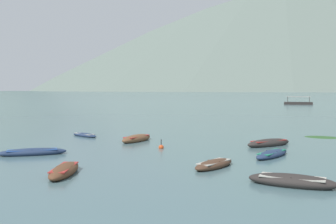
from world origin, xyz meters
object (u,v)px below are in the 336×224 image
Objects in this scene: ferry_0 at (298,103)px; mooring_buoy at (161,147)px; rowboat_2 at (292,181)px; rowboat_0 at (32,152)px; rowboat_5 at (64,171)px; rowboat_1 at (269,143)px; rowboat_4 at (214,164)px; rowboat_6 at (272,154)px; rowboat_7 at (137,139)px; rowboat_3 at (85,135)px.

ferry_0 reaches higher than mooring_buoy.
rowboat_0 is at bearing 153.78° from rowboat_2.
rowboat_1 is at bearing 40.75° from rowboat_5.
rowboat_2 is at bearing -105.46° from ferry_0.
rowboat_4 is 5.62m from rowboat_6.
ferry_0 reaches higher than rowboat_5.
ferry_0 is at bearing 72.02° from rowboat_4.
ferry_0 reaches higher than rowboat_2.
mooring_buoy reaches higher than rowboat_2.
mooring_buoy is (-3.56, 6.94, -0.08)m from rowboat_4.
mooring_buoy is (-34.02, -86.90, -0.36)m from ferry_0.
rowboat_0 reaches higher than rowboat_6.
rowboat_6 is 12.36m from rowboat_7.
mooring_buoy reaches higher than rowboat_5.
mooring_buoy is (-6.94, 11.01, -0.12)m from rowboat_2.
rowboat_6 is (16.25, 0.26, -0.02)m from rowboat_0.
ferry_0 is (36.46, 82.85, 0.23)m from rowboat_7.
rowboat_5 reaches higher than rowboat_0.
rowboat_7 is at bearing 118.64° from rowboat_4.
rowboat_2 is 5.29× the size of mooring_buoy.
rowboat_6 is (4.09, 3.85, -0.01)m from rowboat_4.
rowboat_6 is (12.11, 6.14, -0.04)m from rowboat_5.
rowboat_4 is at bearing 15.93° from rowboat_5.
rowboat_0 is at bearing -94.11° from rowboat_3.
rowboat_1 reaches higher than rowboat_0.
rowboat_6 is 5.03× the size of mooring_buoy.
rowboat_2 is 1.21× the size of rowboat_4.
rowboat_1 reaches higher than rowboat_3.
rowboat_5 is (4.15, -5.88, 0.02)m from rowboat_0.
rowboat_3 is 0.81× the size of rowboat_5.
rowboat_1 is 1.23× the size of rowboat_4.
rowboat_6 is at bearing 26.89° from rowboat_5.
rowboat_4 is 0.42× the size of ferry_0.
rowboat_0 is 1.16× the size of rowboat_5.
rowboat_1 is 88.79m from ferry_0.
rowboat_6 is at bearing -33.35° from rowboat_3.
rowboat_4 is 7.81m from mooring_buoy.
rowboat_0 is 1.11× the size of rowboat_7.
rowboat_2 is 5.28m from rowboat_4.
ferry_0 is 93.32m from mooring_buoy.
mooring_buoy is at bearing -42.17° from rowboat_3.
ferry_0 is at bearing 64.72° from rowboat_0.
rowboat_2 reaches higher than rowboat_4.
rowboat_2 is 0.50× the size of ferry_0.
rowboat_1 is 1.03× the size of rowboat_7.
rowboat_0 is 12.68m from rowboat_4.
rowboat_3 is 0.81× the size of rowboat_6.
ferry_0 reaches higher than rowboat_0.
ferry_0 is (38.48, 96.13, 0.25)m from rowboat_5.
rowboat_0 is 17.32m from rowboat_2.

